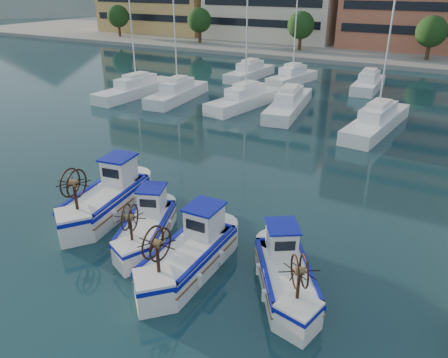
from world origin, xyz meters
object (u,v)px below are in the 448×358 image
at_px(fishing_boat_a, 108,196).
at_px(fishing_boat_b, 147,224).
at_px(fishing_boat_c, 190,252).
at_px(fishing_boat_d, 286,272).

distance_m(fishing_boat_a, fishing_boat_b, 3.27).
relative_size(fishing_boat_c, fishing_boat_d, 1.08).
height_order(fishing_boat_b, fishing_boat_c, fishing_boat_c).
xyz_separation_m(fishing_boat_a, fishing_boat_b, (3.13, -0.94, -0.16)).
bearing_deg(fishing_boat_a, fishing_boat_c, -26.29).
height_order(fishing_boat_c, fishing_boat_d, fishing_boat_c).
bearing_deg(fishing_boat_b, fishing_boat_c, -38.74).
distance_m(fishing_boat_c, fishing_boat_d, 3.70).
distance_m(fishing_boat_b, fishing_boat_c, 3.01).
height_order(fishing_boat_b, fishing_boat_d, fishing_boat_d).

